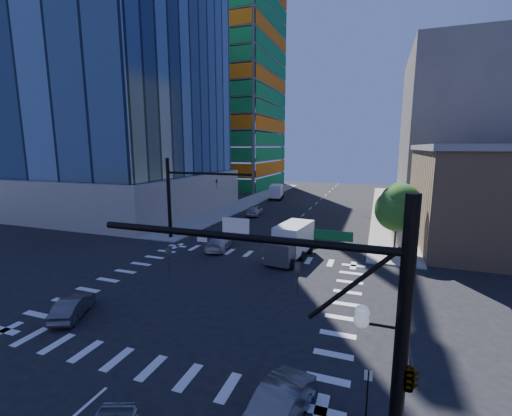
% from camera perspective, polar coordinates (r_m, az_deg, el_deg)
% --- Properties ---
extents(ground, '(160.00, 160.00, 0.00)m').
position_cam_1_polar(ground, '(25.77, -6.60, -13.58)').
color(ground, black).
rests_on(ground, ground).
extents(road_markings, '(20.00, 20.00, 0.01)m').
position_cam_1_polar(road_markings, '(25.77, -6.60, -13.57)').
color(road_markings, silver).
rests_on(road_markings, ground).
extents(sidewalk_ne, '(5.00, 60.00, 0.15)m').
position_cam_1_polar(sidewalk_ne, '(61.97, 21.17, -0.10)').
color(sidewalk_ne, gray).
rests_on(sidewalk_ne, ground).
extents(sidewalk_nw, '(5.00, 60.00, 0.15)m').
position_cam_1_polar(sidewalk_nw, '(66.12, -1.01, 1.18)').
color(sidewalk_nw, gray).
rests_on(sidewalk_nw, ground).
extents(construction_building, '(25.16, 34.50, 70.60)m').
position_cam_1_polar(construction_building, '(92.43, -5.13, 18.96)').
color(construction_building, slate).
rests_on(construction_building, ground).
extents(bg_building_ne, '(24.00, 30.00, 28.00)m').
position_cam_1_polar(bg_building_ne, '(77.92, 32.52, 11.26)').
color(bg_building_ne, '#615A57').
rests_on(bg_building_ne, ground).
extents(signal_mast_se, '(10.51, 2.48, 9.00)m').
position_cam_1_polar(signal_mast_se, '(10.97, 18.18, -19.43)').
color(signal_mast_se, black).
rests_on(signal_mast_se, sidewalk_se).
extents(signal_mast_nw, '(10.20, 0.40, 9.00)m').
position_cam_1_polar(signal_mast_nw, '(38.86, -12.52, 2.72)').
color(signal_mast_nw, black).
rests_on(signal_mast_nw, sidewalk_nw).
extents(tree_south, '(4.16, 4.16, 6.82)m').
position_cam_1_polar(tree_south, '(35.50, 22.70, 0.18)').
color(tree_south, '#382316').
rests_on(tree_south, sidewalk_ne).
extents(tree_north, '(3.54, 3.52, 5.78)m').
position_cam_1_polar(tree_north, '(47.48, 22.33, 1.67)').
color(tree_north, '#382316').
rests_on(tree_north, sidewalk_ne).
extents(no_parking_sign, '(0.30, 0.06, 2.20)m').
position_cam_1_polar(no_parking_sign, '(15.04, 18.08, -26.93)').
color(no_parking_sign, black).
rests_on(no_parking_sign, ground).
extents(car_nb_right, '(2.33, 4.60, 1.45)m').
position_cam_1_polar(car_nb_right, '(14.77, 3.38, -30.44)').
color(car_nb_right, '#515056').
rests_on(car_nb_right, ground).
extents(car_nb_far, '(3.43, 5.77, 1.50)m').
position_cam_1_polar(car_nb_far, '(38.29, 8.05, -4.48)').
color(car_nb_far, black).
rests_on(car_nb_far, ground).
extents(car_sb_near, '(2.88, 5.22, 1.43)m').
position_cam_1_polar(car_sb_near, '(35.35, -6.16, -5.73)').
color(car_sb_near, silver).
rests_on(car_sb_near, ground).
extents(car_sb_mid, '(2.35, 4.85, 1.60)m').
position_cam_1_polar(car_sb_mid, '(52.25, -0.23, -0.40)').
color(car_sb_mid, '#ABACB3').
rests_on(car_sb_mid, ground).
extents(car_sb_cross, '(2.77, 4.02, 1.26)m').
position_cam_1_polar(car_sb_cross, '(24.65, -28.20, -14.32)').
color(car_sb_cross, '#49494E').
rests_on(car_sb_cross, ground).
extents(box_truck_near, '(3.39, 6.40, 3.20)m').
position_cam_1_polar(box_truck_near, '(31.97, 5.65, -6.12)').
color(box_truck_near, black).
rests_on(box_truck_near, ground).
extents(box_truck_far, '(3.23, 5.92, 2.95)m').
position_cam_1_polar(box_truck_far, '(69.15, 3.49, 2.59)').
color(box_truck_far, black).
rests_on(box_truck_far, ground).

